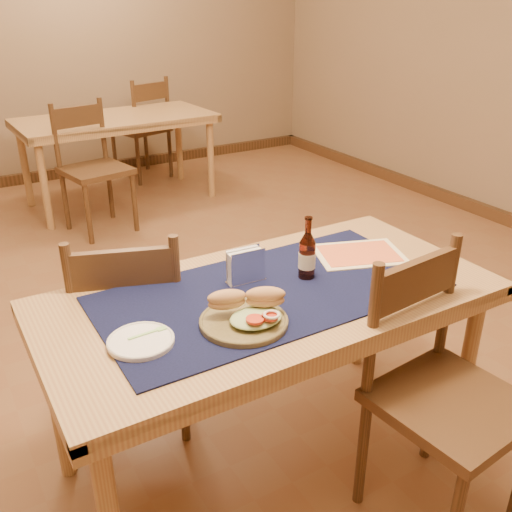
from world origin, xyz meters
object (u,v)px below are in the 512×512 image
back_table (116,126)px  beer_bottle (307,255)px  chair_main_near (441,391)px  sandwich_plate (247,315)px  main_table (270,312)px  chair_main_far (131,327)px  napkin_holder (246,267)px

back_table → beer_bottle: bearing=-95.9°
back_table → chair_main_near: size_ratio=1.69×
chair_main_near → beer_bottle: (-0.20, 0.51, 0.34)m
chair_main_near → back_table: bearing=87.9°
beer_bottle → chair_main_near: bearing=-68.9°
sandwich_plate → beer_bottle: 0.39m
main_table → chair_main_far: bearing=130.2°
back_table → sandwich_plate: sandwich_plate is taller
chair_main_far → chair_main_near: size_ratio=0.96×
chair_main_far → beer_bottle: (0.55, -0.42, 0.36)m
sandwich_plate → beer_bottle: beer_bottle is taller
chair_main_far → napkin_holder: (0.34, -0.34, 0.33)m
back_table → chair_main_near: (-0.14, -3.77, -0.16)m
napkin_holder → back_table: bearing=80.3°
main_table → chair_main_far: chair_main_far is taller
main_table → back_table: 3.32m
main_table → chair_main_far: (-0.38, 0.45, -0.18)m
sandwich_plate → napkin_holder: bearing=61.1°
chair_main_far → napkin_holder: 0.58m
beer_bottle → napkin_holder: bearing=158.6°
main_table → back_table: same height
back_table → napkin_holder: 3.23m
chair_main_near → napkin_holder: chair_main_near is taller
chair_main_far → sandwich_plate: bearing=-71.4°
back_table → chair_main_near: bearing=-92.1°
beer_bottle → napkin_holder: size_ratio=1.60×
chair_main_near → beer_bottle: bearing=111.1°
chair_main_near → beer_bottle: beer_bottle is taller
sandwich_plate → napkin_holder: napkin_holder is taller
napkin_holder → sandwich_plate: bearing=-118.9°
beer_bottle → napkin_holder: (-0.21, 0.08, -0.03)m
chair_main_far → chair_main_near: chair_main_near is taller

